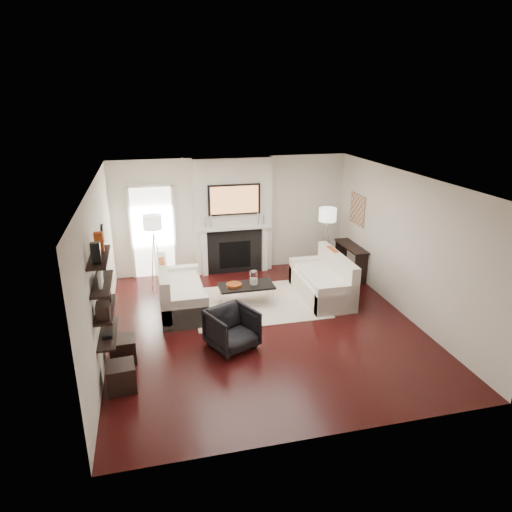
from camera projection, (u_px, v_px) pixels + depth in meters
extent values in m
plane|color=#330B0B|center=(264.00, 325.00, 8.43)|extent=(6.00, 6.00, 0.00)
plane|color=white|center=(264.00, 179.00, 7.53)|extent=(6.00, 6.00, 0.00)
plane|color=silver|center=(232.00, 215.00, 10.73)|extent=(5.50, 0.00, 5.50)
plane|color=silver|center=(329.00, 341.00, 5.23)|extent=(5.50, 0.00, 5.50)
plane|color=silver|center=(100.00, 270.00, 7.38)|extent=(0.00, 6.00, 6.00)
plane|color=silver|center=(405.00, 245.00, 8.58)|extent=(0.00, 6.00, 6.00)
cube|color=silver|center=(233.00, 216.00, 10.62)|extent=(1.80, 0.25, 2.70)
cube|color=black|center=(235.00, 252.00, 10.77)|extent=(1.30, 0.02, 1.04)
cube|color=black|center=(235.00, 255.00, 10.79)|extent=(0.75, 0.02, 0.65)
cube|color=white|center=(205.00, 253.00, 10.57)|extent=(0.12, 0.08, 1.10)
cube|color=white|center=(265.00, 249.00, 10.89)|extent=(0.12, 0.08, 1.10)
cube|color=white|center=(235.00, 228.00, 10.52)|extent=(1.70, 0.18, 0.07)
cube|color=black|center=(234.00, 200.00, 10.33)|extent=(1.20, 0.06, 0.70)
cube|color=#BF723F|center=(235.00, 200.00, 10.30)|extent=(1.10, 0.00, 0.62)
cylinder|color=silver|center=(211.00, 221.00, 10.35)|extent=(0.04, 0.04, 0.30)
cylinder|color=silver|center=(205.00, 223.00, 10.33)|extent=(0.04, 0.04, 0.24)
cylinder|color=silver|center=(258.00, 219.00, 10.59)|extent=(0.04, 0.04, 0.30)
cylinder|color=silver|center=(263.00, 220.00, 10.63)|extent=(0.04, 0.04, 0.24)
cube|color=white|center=(153.00, 233.00, 10.41)|extent=(0.90, 0.02, 2.10)
cube|color=white|center=(131.00, 234.00, 10.28)|extent=(0.06, 0.06, 2.16)
cube|color=white|center=(174.00, 232.00, 10.49)|extent=(0.06, 0.06, 2.16)
cube|color=white|center=(149.00, 186.00, 10.03)|extent=(1.02, 0.06, 0.06)
cube|color=beige|center=(257.00, 303.00, 9.32)|extent=(2.60, 2.00, 0.01)
cube|color=white|center=(182.00, 299.00, 9.00)|extent=(0.85, 1.80, 0.42)
cube|color=white|center=(164.00, 286.00, 8.83)|extent=(0.18, 1.80, 0.80)
cube|color=white|center=(186.00, 313.00, 8.23)|extent=(0.85, 0.18, 0.60)
cube|color=white|center=(179.00, 280.00, 9.72)|extent=(0.85, 0.18, 0.60)
cube|color=white|center=(184.00, 287.00, 8.93)|extent=(0.63, 1.44, 0.10)
cube|color=#BD4717|center=(162.00, 271.00, 9.03)|extent=(0.10, 0.42, 0.42)
cube|color=black|center=(164.00, 283.00, 8.49)|extent=(0.10, 0.40, 0.40)
cube|color=white|center=(321.00, 288.00, 9.54)|extent=(0.85, 1.80, 0.42)
cube|color=white|center=(337.00, 272.00, 9.51)|extent=(0.18, 1.80, 0.80)
cube|color=white|center=(337.00, 300.00, 8.77)|extent=(0.85, 0.18, 0.60)
cube|color=white|center=(308.00, 270.00, 10.25)|extent=(0.85, 0.18, 0.60)
cube|color=white|center=(319.00, 276.00, 9.44)|extent=(0.63, 1.44, 0.10)
cube|color=#BD4717|center=(332.00, 258.00, 9.72)|extent=(0.10, 0.42, 0.42)
cube|color=black|center=(343.00, 269.00, 9.17)|extent=(0.10, 0.40, 0.40)
cube|color=black|center=(246.00, 286.00, 9.15)|extent=(1.10, 0.55, 0.04)
cylinder|color=silver|center=(224.00, 302.00, 8.91)|extent=(0.02, 0.02, 0.38)
cylinder|color=silver|center=(273.00, 297.00, 9.13)|extent=(0.02, 0.02, 0.38)
cylinder|color=silver|center=(220.00, 293.00, 9.31)|extent=(0.02, 0.02, 0.38)
cylinder|color=silver|center=(267.00, 289.00, 9.53)|extent=(0.02, 0.02, 0.38)
cylinder|color=white|center=(254.00, 278.00, 9.13)|extent=(0.16, 0.16, 0.28)
cylinder|color=white|center=(254.00, 281.00, 9.15)|extent=(0.09, 0.09, 0.14)
cylinder|color=#A2481B|center=(234.00, 285.00, 9.08)|extent=(0.31, 0.31, 0.05)
imported|color=black|center=(232.00, 327.00, 7.59)|extent=(0.93, 0.91, 0.74)
cylinder|color=silver|center=(155.00, 260.00, 10.02)|extent=(0.02, 0.02, 1.20)
cylinder|color=white|center=(152.00, 222.00, 9.74)|extent=(0.40, 0.40, 0.30)
cylinder|color=silver|center=(160.00, 259.00, 10.05)|extent=(0.25, 0.02, 1.23)
cylinder|color=silver|center=(153.00, 258.00, 10.10)|extent=(0.14, 0.22, 1.23)
cylinder|color=silver|center=(153.00, 261.00, 9.92)|extent=(0.14, 0.22, 1.23)
cylinder|color=silver|center=(326.00, 250.00, 10.65)|extent=(0.02, 0.02, 1.20)
cylinder|color=white|center=(328.00, 215.00, 10.37)|extent=(0.40, 0.40, 0.30)
cylinder|color=silver|center=(330.00, 250.00, 10.67)|extent=(0.25, 0.02, 1.23)
cylinder|color=silver|center=(322.00, 249.00, 10.72)|extent=(0.14, 0.22, 1.23)
cylinder|color=silver|center=(325.00, 251.00, 10.55)|extent=(0.14, 0.22, 1.23)
cube|color=black|center=(351.00, 246.00, 10.48)|extent=(0.35, 1.20, 0.04)
cube|color=black|center=(361.00, 270.00, 10.11)|extent=(0.30, 0.04, 0.71)
cube|color=black|center=(341.00, 254.00, 11.11)|extent=(0.30, 0.04, 0.71)
cube|color=#A77A53|center=(357.00, 210.00, 10.39)|extent=(0.03, 0.70, 0.70)
cube|color=black|center=(108.00, 334.00, 6.70)|extent=(0.25, 1.00, 0.03)
cube|color=black|center=(105.00, 309.00, 6.57)|extent=(0.25, 1.00, 0.04)
cube|color=black|center=(102.00, 284.00, 6.44)|extent=(0.25, 1.00, 0.04)
cube|color=black|center=(99.00, 257.00, 6.30)|extent=(0.25, 1.00, 0.04)
cube|color=black|center=(96.00, 253.00, 6.00)|extent=(0.12, 0.10, 0.28)
cube|color=#BD4717|center=(99.00, 242.00, 6.44)|extent=(0.12, 0.10, 0.28)
cube|color=white|center=(101.00, 278.00, 6.29)|extent=(0.04, 0.30, 0.22)
cube|color=black|center=(102.00, 272.00, 6.57)|extent=(0.04, 0.22, 0.18)
cube|color=black|center=(103.00, 311.00, 6.27)|extent=(0.18, 0.25, 0.20)
cube|color=black|center=(106.00, 297.00, 6.79)|extent=(0.15, 0.12, 0.12)
cube|color=black|center=(108.00, 334.00, 6.60)|extent=(0.14, 0.20, 0.05)
cube|color=white|center=(109.00, 317.00, 6.96)|extent=(0.10, 0.10, 0.18)
cylinder|color=black|center=(103.00, 233.00, 8.09)|extent=(0.04, 0.34, 0.34)
cylinder|color=white|center=(104.00, 233.00, 8.09)|extent=(0.01, 0.29, 0.29)
cube|color=black|center=(123.00, 350.00, 7.23)|extent=(0.42, 0.42, 0.40)
cube|color=black|center=(121.00, 377.00, 6.54)|extent=(0.43, 0.43, 0.40)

